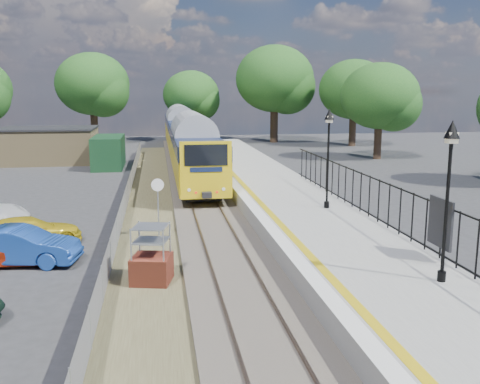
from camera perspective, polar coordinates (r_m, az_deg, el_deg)
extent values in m
plane|color=#2D2D30|center=(18.79, -0.80, -8.79)|extent=(120.00, 120.00, 0.00)
cube|color=#473F38|center=(28.33, -3.63, -1.91)|extent=(3.40, 80.00, 0.20)
cube|color=#4C472D|center=(26.30, -9.54, -3.18)|extent=(2.60, 70.00, 0.06)
cube|color=brown|center=(28.25, -5.08, -1.71)|extent=(0.07, 80.00, 0.14)
cube|color=brown|center=(28.38, -2.18, -1.62)|extent=(0.07, 80.00, 0.14)
cube|color=gray|center=(27.03, 5.66, -1.79)|extent=(5.00, 70.00, 0.90)
cube|color=silver|center=(26.47, 0.96, -1.00)|extent=(0.50, 70.00, 0.01)
cube|color=gold|center=(26.56, 2.02, -0.97)|extent=(0.30, 70.00, 0.01)
cylinder|color=black|center=(16.55, 20.70, -8.39)|extent=(0.24, 0.24, 0.30)
cylinder|color=black|center=(16.07, 21.13, -2.13)|extent=(0.10, 0.10, 3.70)
cube|color=black|center=(15.77, 21.61, 4.79)|extent=(0.08, 0.08, 0.30)
cube|color=beige|center=(15.76, 21.65, 5.41)|extent=(0.26, 0.26, 0.30)
cone|color=black|center=(15.74, 21.71, 6.24)|extent=(0.44, 0.44, 0.50)
cylinder|color=black|center=(25.33, 9.22, -1.34)|extent=(0.24, 0.24, 0.30)
cylinder|color=black|center=(25.02, 9.35, 2.81)|extent=(0.10, 0.10, 3.70)
cube|color=black|center=(24.83, 9.48, 7.27)|extent=(0.08, 0.08, 0.30)
cube|color=beige|center=(24.82, 9.50, 7.66)|extent=(0.26, 0.26, 0.30)
cone|color=black|center=(24.81, 9.51, 8.19)|extent=(0.44, 0.44, 0.50)
cube|color=black|center=(22.27, 15.18, 0.97)|extent=(0.05, 26.00, 0.05)
cube|color=black|center=(18.42, 20.60, -3.08)|extent=(0.08, 1.40, 1.60)
cube|color=#9C8558|center=(50.68, -19.69, 4.66)|extent=(8.00, 6.00, 3.00)
cube|color=black|center=(50.56, -19.80, 6.41)|extent=(8.20, 6.20, 0.15)
cube|color=#14381A|center=(45.99, -13.84, 4.17)|extent=(2.40, 6.00, 2.60)
cylinder|color=#332319|center=(68.10, -15.26, 6.65)|extent=(0.88, 0.88, 3.85)
ellipsoid|color=#1B501A|center=(67.97, -15.47, 11.05)|extent=(8.80, 8.80, 7.48)
cylinder|color=#332319|center=(69.85, -5.17, 6.79)|extent=(0.72, 0.72, 3.15)
ellipsoid|color=#1B501A|center=(69.69, -5.23, 10.29)|extent=(7.20, 7.20, 6.12)
cylinder|color=#332319|center=(67.25, 3.65, 7.11)|extent=(0.96, 0.96, 4.20)
ellipsoid|color=#1B501A|center=(67.14, 3.71, 11.97)|extent=(9.60, 9.60, 8.16)
cylinder|color=#332319|center=(63.80, 11.90, 6.39)|extent=(0.80, 0.80, 3.50)
ellipsoid|color=#1B501A|center=(63.64, 12.06, 10.66)|extent=(8.00, 8.00, 6.80)
cylinder|color=#332319|center=(51.97, 14.47, 5.17)|extent=(0.72, 0.72, 3.15)
ellipsoid|color=#1B501A|center=(51.76, 14.69, 9.88)|extent=(7.20, 7.20, 6.12)
cube|color=gold|center=(37.83, -5.03, 3.70)|extent=(2.80, 20.00, 1.90)
cube|color=#101B3E|center=(37.70, -5.07, 5.66)|extent=(2.82, 20.00, 0.90)
cube|color=black|center=(37.70, -5.07, 5.66)|extent=(2.82, 18.00, 0.70)
cube|color=black|center=(38.00, -5.00, 1.93)|extent=(2.00, 18.00, 0.45)
cube|color=gold|center=(58.31, -6.40, 6.11)|extent=(2.80, 20.00, 1.90)
cube|color=#101B3E|center=(58.22, -6.43, 7.39)|extent=(2.82, 20.00, 0.90)
cube|color=black|center=(58.22, -6.43, 7.39)|extent=(2.82, 18.00, 0.70)
cube|color=black|center=(58.41, -6.38, 4.96)|extent=(2.00, 18.00, 0.45)
cube|color=black|center=(27.57, -3.65, 3.94)|extent=(2.24, 0.04, 1.10)
cube|color=maroon|center=(18.04, -9.39, -8.18)|extent=(1.48, 1.48, 0.95)
cylinder|color=#999EA3|center=(23.00, -8.71, -2.17)|extent=(0.06, 0.06, 2.40)
cylinder|color=silver|center=(22.72, -8.79, 0.75)|extent=(0.54, 0.09, 0.54)
imported|color=#B22B10|center=(21.26, -22.86, -5.52)|extent=(3.77, 1.57, 1.28)
imported|color=navy|center=(21.22, -22.42, -5.34)|extent=(4.45, 2.19, 1.40)
imported|color=gold|center=(23.60, -21.58, -3.97)|extent=(4.48, 3.05, 1.21)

